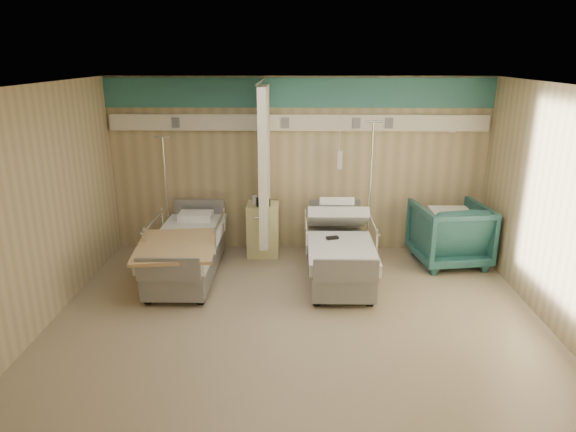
{
  "coord_description": "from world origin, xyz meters",
  "views": [
    {
      "loc": [
        0.01,
        -5.58,
        3.12
      ],
      "look_at": [
        -0.12,
        0.6,
        1.16
      ],
      "focal_mm": 32.0,
      "sensor_mm": 36.0,
      "label": 1
    }
  ],
  "objects": [
    {
      "name": "iv_stand_left",
      "position": [
        -2.08,
        2.22,
        0.39
      ],
      "size": [
        0.34,
        0.34,
        1.91
      ],
      "rotation": [
        0.0,
        0.0,
        -0.28
      ],
      "color": "silver",
      "rests_on": "ground"
    },
    {
      "name": "bed_left",
      "position": [
        -1.6,
        1.3,
        0.32
      ],
      "size": [
        1.0,
        2.16,
        0.63
      ],
      "primitive_type": null,
      "color": "silver",
      "rests_on": "ground"
    },
    {
      "name": "white_cup",
      "position": [
        -0.67,
        2.2,
        0.92
      ],
      "size": [
        0.12,
        0.12,
        0.14
      ],
      "primitive_type": "cylinder",
      "rotation": [
        0.0,
        0.0,
        0.37
      ],
      "color": "white",
      "rests_on": "bedside_cabinet"
    },
    {
      "name": "bed_right",
      "position": [
        0.6,
        1.3,
        0.32
      ],
      "size": [
        1.0,
        2.16,
        0.63
      ],
      "primitive_type": null,
      "color": "silver",
      "rests_on": "ground"
    },
    {
      "name": "room_walls",
      "position": [
        -0.03,
        0.25,
        1.86
      ],
      "size": [
        6.04,
        5.04,
        2.82
      ],
      "color": "tan",
      "rests_on": "ground"
    },
    {
      "name": "visitor_armchair",
      "position": [
        2.34,
        1.9,
        0.48
      ],
      "size": [
        1.18,
        1.2,
        0.96
      ],
      "primitive_type": "imported",
      "rotation": [
        0.0,
        0.0,
        3.3
      ],
      "color": "#215352",
      "rests_on": "ground"
    },
    {
      "name": "ground",
      "position": [
        0.0,
        0.0,
        0.0
      ],
      "size": [
        6.0,
        5.0,
        0.0
      ],
      "primitive_type": "cube",
      "color": "gray",
      "rests_on": "ground"
    },
    {
      "name": "toiletry_bag",
      "position": [
        -0.54,
        2.11,
        0.91
      ],
      "size": [
        0.23,
        0.16,
        0.12
      ],
      "primitive_type": "cube",
      "rotation": [
        0.0,
        0.0,
        0.15
      ],
      "color": "black",
      "rests_on": "bedside_cabinet"
    },
    {
      "name": "iv_stand_right",
      "position": [
        1.1,
        2.0,
        0.45
      ],
      "size": [
        0.39,
        0.39,
        2.19
      ],
      "rotation": [
        0.0,
        0.0,
        -0.33
      ],
      "color": "silver",
      "rests_on": "ground"
    },
    {
      "name": "waffle_blanket",
      "position": [
        2.33,
        1.92,
        1.0
      ],
      "size": [
        0.59,
        0.52,
        0.07
      ],
      "primitive_type": "cube",
      "rotation": [
        0.0,
        0.0,
        3.14
      ],
      "color": "white",
      "rests_on": "visitor_armchair"
    },
    {
      "name": "call_remote",
      "position": [
        0.49,
        1.21,
        0.65
      ],
      "size": [
        0.18,
        0.12,
        0.04
      ],
      "primitive_type": "cube",
      "rotation": [
        0.0,
        0.0,
        0.31
      ],
      "color": "black",
      "rests_on": "bed_right"
    },
    {
      "name": "bedside_cabinet",
      "position": [
        -0.55,
        2.2,
        0.42
      ],
      "size": [
        0.5,
        0.48,
        0.85
      ],
      "primitive_type": "cube",
      "color": "#DDD78A",
      "rests_on": "ground"
    },
    {
      "name": "tan_blanket",
      "position": [
        -1.64,
        0.84,
        0.65
      ],
      "size": [
        1.16,
        1.4,
        0.04
      ],
      "primitive_type": "cube",
      "rotation": [
        0.0,
        0.0,
        0.11
      ],
      "color": "tan",
      "rests_on": "bed_left"
    }
  ]
}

